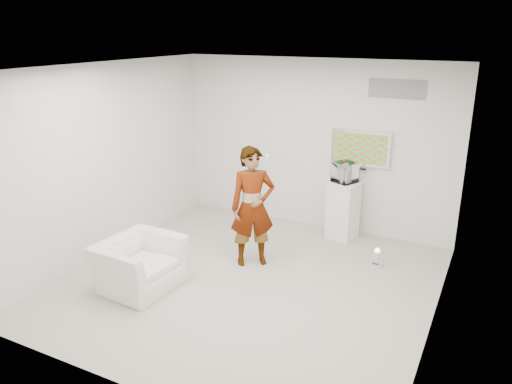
% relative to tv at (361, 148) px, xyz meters
% --- Properties ---
extents(room, '(5.01, 5.01, 3.00)m').
position_rel_tv_xyz_m(room, '(-0.85, -2.45, -0.05)').
color(room, '#A29D95').
rests_on(room, ground).
extents(tv, '(1.00, 0.08, 0.60)m').
position_rel_tv_xyz_m(tv, '(0.00, 0.00, 0.00)').
color(tv, silver).
rests_on(tv, room).
extents(logo_decal, '(0.90, 0.02, 0.30)m').
position_rel_tv_xyz_m(logo_decal, '(0.50, 0.04, 1.00)').
color(logo_decal, slate).
rests_on(logo_decal, room).
extents(person, '(0.80, 0.76, 1.84)m').
position_rel_tv_xyz_m(person, '(-1.09, -1.86, -0.63)').
color(person, white).
rests_on(person, room).
extents(armchair, '(1.01, 1.14, 0.70)m').
position_rel_tv_xyz_m(armchair, '(-2.15, -3.25, -1.20)').
color(armchair, white).
rests_on(armchair, room).
extents(pedestal, '(0.57, 0.57, 1.01)m').
position_rel_tv_xyz_m(pedestal, '(-0.16, -0.29, -1.05)').
color(pedestal, white).
rests_on(pedestal, room).
extents(floor_uplight, '(0.22, 0.22, 0.28)m').
position_rel_tv_xyz_m(floor_uplight, '(0.65, -1.11, -1.41)').
color(floor_uplight, white).
rests_on(floor_uplight, room).
extents(vitrine, '(0.45, 0.45, 0.34)m').
position_rel_tv_xyz_m(vitrine, '(-0.16, -0.29, -0.37)').
color(vitrine, white).
rests_on(vitrine, pedestal).
extents(console, '(0.06, 0.17, 0.22)m').
position_rel_tv_xyz_m(console, '(-0.16, -0.29, -0.43)').
color(console, white).
rests_on(console, pedestal).
extents(wii_remote, '(0.10, 0.16, 0.04)m').
position_rel_tv_xyz_m(wii_remote, '(-0.99, -1.58, 0.10)').
color(wii_remote, white).
rests_on(wii_remote, person).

